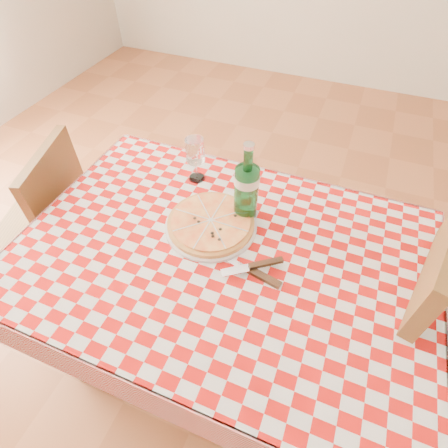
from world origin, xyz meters
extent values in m
plane|color=brown|center=(0.00, 0.00, 0.00)|extent=(6.00, 6.00, 0.00)
cube|color=brown|center=(0.00, 0.00, 0.73)|extent=(1.20, 0.80, 0.04)
cylinder|color=brown|center=(-0.54, -0.34, 0.35)|extent=(0.06, 0.06, 0.71)
cylinder|color=brown|center=(-0.54, 0.34, 0.35)|extent=(0.06, 0.06, 0.71)
cylinder|color=brown|center=(0.54, 0.34, 0.35)|extent=(0.06, 0.06, 0.71)
cube|color=#A70D0A|center=(0.00, 0.00, 0.75)|extent=(1.30, 0.90, 0.01)
cylinder|color=brown|center=(0.56, -0.07, 0.23)|extent=(0.04, 0.04, 0.45)
cylinder|color=brown|center=(0.65, 0.30, 0.23)|extent=(0.04, 0.04, 0.45)
cube|color=brown|center=(0.60, 0.12, 0.74)|extent=(0.14, 0.44, 0.48)
cube|color=brown|center=(-0.94, 0.05, 0.41)|extent=(0.48, 0.48, 0.04)
cylinder|color=brown|center=(-0.83, 0.26, 0.20)|extent=(0.03, 0.03, 0.40)
cylinder|color=brown|center=(-1.15, 0.17, 0.20)|extent=(0.03, 0.03, 0.40)
cylinder|color=brown|center=(-0.73, -0.06, 0.20)|extent=(0.03, 0.03, 0.40)
cylinder|color=brown|center=(-1.05, -0.15, 0.20)|extent=(0.03, 0.03, 0.40)
cube|color=brown|center=(-0.77, 0.10, 0.65)|extent=(0.14, 0.38, 0.42)
camera|label=1|loc=(0.26, -0.63, 1.63)|focal=28.00mm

